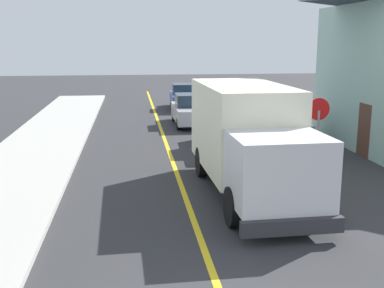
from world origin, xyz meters
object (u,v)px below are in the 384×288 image
object	(u,v)px
box_truck	(248,135)
parked_car_far	(184,97)
parked_van_across	(279,123)
stop_sign	(318,121)
parked_car_mid	(191,110)
parked_car_near	(224,131)

from	to	relation	value
box_truck	parked_car_far	size ratio (longest dim) A/B	1.62
parked_van_across	stop_sign	world-z (taller)	stop_sign
parked_car_mid	parked_car_far	size ratio (longest dim) A/B	0.99
parked_car_near	stop_sign	world-z (taller)	stop_sign
parked_car_far	box_truck	bearing A→B (deg)	-90.54
parked_car_far	stop_sign	xyz separation A→B (m)	(2.67, -16.71, 1.06)
parked_car_near	parked_car_mid	bearing A→B (deg)	95.91
box_truck	stop_sign	bearing A→B (deg)	31.40
box_truck	parked_car_mid	bearing A→B (deg)	90.93
parked_car_far	parked_van_across	bearing A→B (deg)	-74.23
box_truck	stop_sign	size ratio (longest dim) A/B	2.73
parked_car_mid	parked_car_near	bearing A→B (deg)	-84.09
parked_van_across	stop_sign	distance (m)	5.78
parked_car_near	stop_sign	size ratio (longest dim) A/B	1.68
parked_van_across	parked_car_near	bearing A→B (deg)	-153.21
box_truck	parked_van_across	xyz separation A→B (m)	(3.29, 7.40, -0.97)
parked_car_far	parked_car_mid	bearing A→B (deg)	-93.33
parked_car_near	parked_car_mid	distance (m)	6.17
box_truck	stop_sign	world-z (taller)	box_truck
box_truck	parked_van_across	world-z (taller)	box_truck
parked_car_far	parked_van_across	world-z (taller)	same
box_truck	stop_sign	xyz separation A→B (m)	(2.85, 1.74, 0.09)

